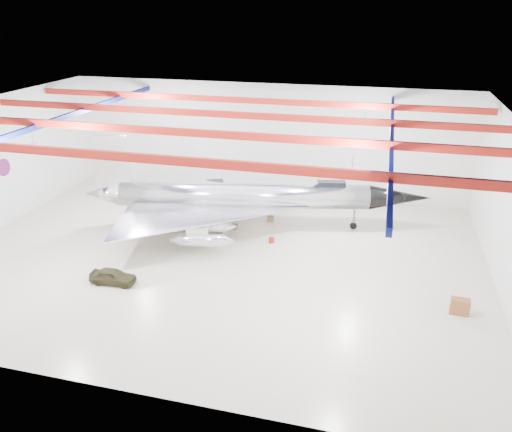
# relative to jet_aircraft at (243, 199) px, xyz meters

# --- Properties ---
(floor) EXTENTS (40.00, 40.00, 0.00)m
(floor) POSITION_rel_jet_aircraft_xyz_m (-0.41, -5.78, -2.65)
(floor) COLOR beige
(floor) RESTS_ON ground
(wall_back) EXTENTS (40.00, 0.00, 40.00)m
(wall_back) POSITION_rel_jet_aircraft_xyz_m (-0.41, 9.22, 2.85)
(wall_back) COLOR silver
(wall_back) RESTS_ON floor
(ceiling) EXTENTS (40.00, 40.00, 0.00)m
(ceiling) POSITION_rel_jet_aircraft_xyz_m (-0.41, -5.78, 8.35)
(ceiling) COLOR #0A0F38
(ceiling) RESTS_ON wall_back
(ceiling_structure) EXTENTS (39.50, 29.50, 1.08)m
(ceiling_structure) POSITION_rel_jet_aircraft_xyz_m (-0.41, -5.78, 7.68)
(ceiling_structure) COLOR maroon
(ceiling_structure) RESTS_ON ceiling
(wall_roundel) EXTENTS (0.10, 1.50, 1.50)m
(wall_roundel) POSITION_rel_jet_aircraft_xyz_m (-20.35, -3.78, 2.35)
(wall_roundel) COLOR #B21414
(wall_roundel) RESTS_ON wall_left
(jet_aircraft) EXTENTS (29.30, 20.07, 8.07)m
(jet_aircraft) POSITION_rel_jet_aircraft_xyz_m (0.00, 0.00, 0.00)
(jet_aircraft) COLOR silver
(jet_aircraft) RESTS_ON floor
(jeep) EXTENTS (3.29, 1.46, 1.10)m
(jeep) POSITION_rel_jet_aircraft_xyz_m (-6.20, -11.40, -2.10)
(jeep) COLOR #332F19
(jeep) RESTS_ON floor
(desk) EXTENTS (1.20, 0.66, 1.07)m
(desk) POSITION_rel_jet_aircraft_xyz_m (16.75, -9.32, -2.11)
(desk) COLOR brown
(desk) RESTS_ON floor
(crate_ply) EXTENTS (0.54, 0.46, 0.33)m
(crate_ply) POSITION_rel_jet_aircraft_xyz_m (-5.72, -2.64, -2.48)
(crate_ply) COLOR olive
(crate_ply) RESTS_ON floor
(toolbox_red) EXTENTS (0.46, 0.39, 0.29)m
(toolbox_red) POSITION_rel_jet_aircraft_xyz_m (-1.20, 4.19, -2.50)
(toolbox_red) COLOR maroon
(toolbox_red) RESTS_ON floor
(engine_drum) EXTENTS (0.48, 0.48, 0.43)m
(engine_drum) POSITION_rel_jet_aircraft_xyz_m (-1.63, -1.68, -2.43)
(engine_drum) COLOR #59595B
(engine_drum) RESTS_ON floor
(parts_bin) EXTENTS (0.69, 0.60, 0.42)m
(parts_bin) POSITION_rel_jet_aircraft_xyz_m (2.01, 1.90, -2.44)
(parts_bin) COLOR olive
(parts_bin) RESTS_ON floor
(crate_small) EXTENTS (0.54, 0.49, 0.30)m
(crate_small) POSITION_rel_jet_aircraft_xyz_m (-9.13, 2.24, -2.49)
(crate_small) COLOR #59595B
(crate_small) RESTS_ON floor
(tool_chest) EXTENTS (0.61, 0.61, 0.42)m
(tool_chest) POSITION_rel_jet_aircraft_xyz_m (3.07, -2.35, -2.44)
(tool_chest) COLOR maroon
(tool_chest) RESTS_ON floor
(oil_barrel) EXTENTS (0.64, 0.55, 0.40)m
(oil_barrel) POSITION_rel_jet_aircraft_xyz_m (-0.71, -0.55, -2.44)
(oil_barrel) COLOR olive
(oil_barrel) RESTS_ON floor
(spares_box) EXTENTS (0.53, 0.53, 0.39)m
(spares_box) POSITION_rel_jet_aircraft_xyz_m (1.43, 4.05, -2.45)
(spares_box) COLOR #59595B
(spares_box) RESTS_ON floor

